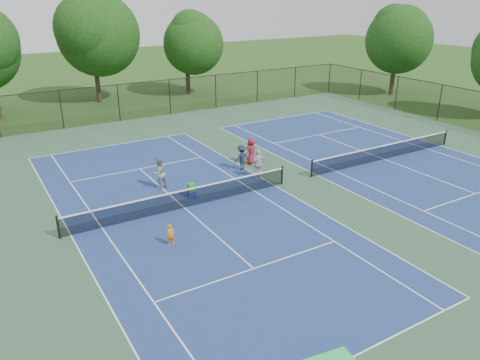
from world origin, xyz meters
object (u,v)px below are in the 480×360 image
child_player (171,235)px  bystander_c (251,151)px  ball_crate (192,194)px  tree_back_b (92,31)px  ball_hopper (191,187)px  instructor (159,173)px  bystander_a (258,164)px  bystander_b (242,158)px  tree_back_c (186,40)px  tree_side_e (398,36)px

child_player → bystander_c: (8.28, 6.73, 0.36)m
child_player → ball_crate: bearing=50.0°
tree_back_b → ball_hopper: tree_back_b is taller
instructor → ball_hopper: instructor is taller
tree_back_b → ball_hopper: 25.77m
bystander_a → bystander_b: bystander_a is taller
tree_back_b → ball_crate: size_ratio=24.24×
child_player → ball_hopper: size_ratio=2.16×
tree_back_b → tree_back_c: 9.12m
tree_back_b → tree_back_c: bearing=-6.3°
tree_back_c → tree_side_e: tree_side_e is taller
bystander_c → child_player: bearing=17.5°
bystander_b → bystander_c: size_ratio=0.92×
bystander_c → bystander_a: bearing=45.7°
bystander_a → instructor: bearing=-23.5°
ball_hopper → tree_side_e: bearing=24.0°
tree_back_b → child_player: (-5.00, -29.01, -6.12)m
bystander_b → ball_crate: size_ratio=3.71×
bystander_a → ball_crate: 4.55m
child_player → ball_hopper: child_player is taller
ball_crate → bystander_c: bearing=26.5°
bystander_a → bystander_b: (-0.14, 1.59, -0.07)m
ball_crate → child_player: bearing=-125.6°
instructor → bystander_b: 5.29m
tree_side_e → bystander_c: bearing=-156.6°
tree_side_e → child_player: 36.63m
tree_side_e → bystander_c: (-23.72, -10.27, -4.98)m
child_player → bystander_b: bystander_b is taller
ball_crate → ball_hopper: bearing=0.0°
tree_back_b → child_player: tree_back_b is taller
child_player → ball_hopper: (2.89, 4.04, 0.07)m
bystander_a → ball_hopper: bearing=-2.1°
bystander_b → bystander_c: bystander_c is taller
tree_back_b → bystander_b: 23.70m
tree_side_e → bystander_a: size_ratio=5.27×
child_player → instructor: 6.31m
instructor → ball_crate: size_ratio=4.23×
child_player → instructor: (1.94, 6.00, 0.40)m
tree_side_e → instructor: size_ratio=5.07×
child_player → instructor: instructor is taller
ball_hopper → tree_back_b: bearing=85.2°
child_player → ball_hopper: bearing=50.0°
ball_crate → bystander_a: bearing=6.5°
bystander_b → tree_side_e: bearing=-164.1°
ball_crate → tree_back_b: bearing=85.2°
tree_back_b → tree_back_c: (9.00, -1.00, -1.11)m
bystander_a → bystander_b: 1.60m
tree_side_e → child_player: tree_side_e is taller
tree_side_e → tree_back_b: bearing=156.0°
tree_back_c → bystander_c: size_ratio=5.05×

